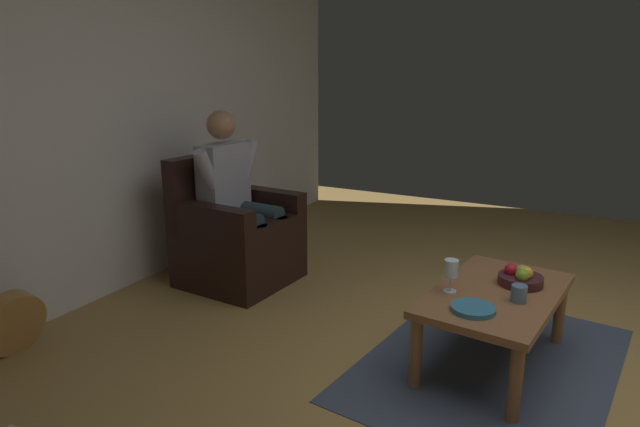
{
  "coord_description": "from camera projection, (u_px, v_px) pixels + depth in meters",
  "views": [
    {
      "loc": [
        2.61,
        -0.11,
        1.54
      ],
      "look_at": [
        -0.18,
        -1.57,
        0.69
      ],
      "focal_mm": 31.01,
      "sensor_mm": 36.0,
      "label": 1
    }
  ],
  "objects": [
    {
      "name": "ground_plane",
      "position": [
        600.0,
        405.0,
        2.58
      ],
      "size": [
        7.33,
        7.33,
        0.0
      ],
      "primitive_type": "plane",
      "color": "#A07D43"
    },
    {
      "name": "wall_back",
      "position": [
        102.0,
        90.0,
        3.61
      ],
      "size": [
        5.91,
        0.06,
        2.76
      ],
      "primitive_type": "cube",
      "color": "white",
      "rests_on": "ground"
    },
    {
      "name": "coffee_table",
      "position": [
        496.0,
        302.0,
        2.85
      ],
      "size": [
        1.04,
        0.69,
        0.41
      ],
      "rotation": [
        0.0,
        0.0,
        -0.12
      ],
      "color": "brown",
      "rests_on": "ground"
    },
    {
      "name": "rug",
      "position": [
        490.0,
        362.0,
        2.94
      ],
      "size": [
        1.8,
        1.36,
        0.01
      ],
      "primitive_type": "cube",
      "rotation": [
        0.0,
        0.0,
        -0.12
      ],
      "color": "#3B4558",
      "rests_on": "ground"
    },
    {
      "name": "candle_jar",
      "position": [
        519.0,
        294.0,
        2.7
      ],
      "size": [
        0.08,
        0.08,
        0.08
      ],
      "primitive_type": "cylinder",
      "color": "slate",
      "rests_on": "coffee_table"
    },
    {
      "name": "armchair",
      "position": [
        235.0,
        237.0,
        4.0
      ],
      "size": [
        0.77,
        0.75,
        0.92
      ],
      "rotation": [
        0.0,
        0.0,
        -0.07
      ],
      "color": "black",
      "rests_on": "ground"
    },
    {
      "name": "fruit_bowl",
      "position": [
        520.0,
        278.0,
        2.91
      ],
      "size": [
        0.23,
        0.23,
        0.11
      ],
      "color": "#3B1C22",
      "rests_on": "coffee_table"
    },
    {
      "name": "wine_glass_near",
      "position": [
        451.0,
        270.0,
        2.8
      ],
      "size": [
        0.07,
        0.07,
        0.17
      ],
      "color": "silver",
      "rests_on": "coffee_table"
    },
    {
      "name": "decorative_dish",
      "position": [
        473.0,
        309.0,
        2.61
      ],
      "size": [
        0.21,
        0.21,
        0.02
      ],
      "primitive_type": "cylinder",
      "color": "teal",
      "rests_on": "coffee_table"
    },
    {
      "name": "guitar",
      "position": [
        10.0,
        316.0,
        3.0
      ],
      "size": [
        0.36,
        0.28,
        0.99
      ],
      "color": "#AC7B3D",
      "rests_on": "ground"
    },
    {
      "name": "person_seated",
      "position": [
        236.0,
        193.0,
        3.9
      ],
      "size": [
        0.65,
        0.57,
        1.23
      ],
      "rotation": [
        0.0,
        0.0,
        -0.07
      ],
      "color": "#A09FAD",
      "rests_on": "ground"
    }
  ]
}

